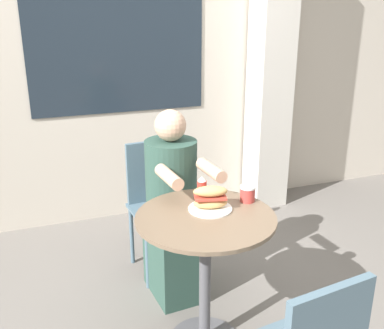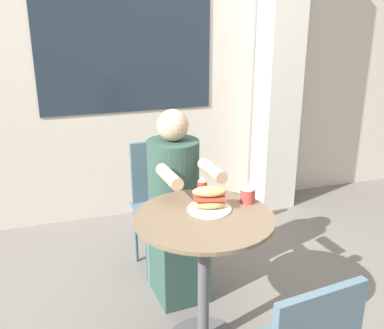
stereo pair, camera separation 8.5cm
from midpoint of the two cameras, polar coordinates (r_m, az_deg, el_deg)
The scene contains 8 objects.
storefront_wall at distance 3.67m, azimuth -7.15°, elevation 14.47°, with size 8.00×0.09×2.80m.
lattice_pillar at distance 3.92m, azimuth 11.63°, elevation 11.57°, with size 0.30×0.30×2.40m.
cafe_table at distance 2.28m, azimuth 2.61°, elevation -11.18°, with size 0.69×0.69×0.75m.
diner_chair at distance 3.02m, azimuth -3.23°, elevation -3.74°, with size 0.41×0.41×0.87m.
seated_diner at distance 2.73m, azimuth -1.16°, elevation -6.62°, with size 0.34×0.56×1.16m.
sandwich_on_plate at distance 2.23m, azimuth 3.33°, elevation -4.51°, with size 0.22×0.22×0.12m.
drink_cup at distance 2.34m, azimuth 8.13°, elevation -3.80°, with size 0.08×0.08×0.08m.
condiment_bottle at distance 2.37m, azimuth 2.34°, elevation -2.92°, with size 0.05×0.05×0.12m.
Camera 2 is at (-0.66, -1.85, 1.71)m, focal length 42.00 mm.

